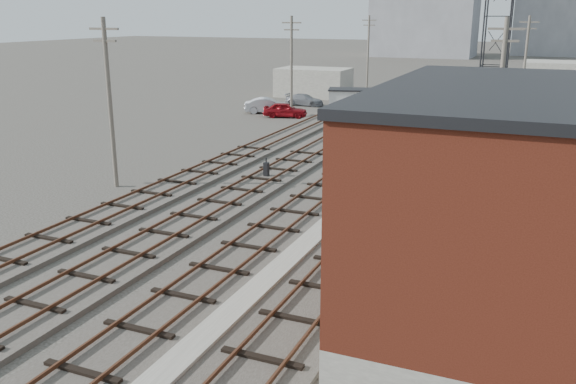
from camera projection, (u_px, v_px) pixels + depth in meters
The scene contains 21 objects.
ground at pixel (455, 104), 64.20m from camera, with size 320.00×320.00×0.00m, color #282621.
track_right at pixel (448, 142), 44.68m from camera, with size 3.20×90.00×0.39m.
track_mid_right at pixel (395, 138), 46.18m from camera, with size 3.20×90.00×0.39m.
track_mid_left at pixel (344, 134), 47.67m from camera, with size 3.20×90.00×0.39m.
track_left at pixel (297, 130), 49.17m from camera, with size 3.20×90.00×0.39m.
platform_curb at pixel (293, 258), 23.33m from camera, with size 0.90×28.00×0.26m, color gray.
brick_building at pixel (486, 208), 17.96m from camera, with size 6.54×12.20×7.22m.
lattice_tower at pixel (496, 41), 37.94m from camera, with size 1.60×1.60×15.00m.
utility_pole_left_a at pixel (110, 99), 32.19m from camera, with size 1.80×0.24×9.00m.
utility_pole_left_b at pixel (291, 65), 54.28m from camera, with size 1.80×0.24×9.00m.
utility_pole_left_c at pixel (368, 50), 76.37m from camera, with size 1.80×0.24×9.00m.
utility_pole_right_a at pixel (499, 99), 32.14m from camera, with size 1.80×0.24×9.00m.
utility_pole_right_b at pixel (525, 61), 58.65m from camera, with size 1.80×0.24×9.00m.
shed_left at pixel (314, 82), 69.74m from camera, with size 8.00×5.00×3.20m, color gray.
shed_right at pixel (551, 79), 69.11m from camera, with size 6.00×6.00×4.00m, color gray.
signal_mast at pixel (363, 223), 19.90m from camera, with size 0.40×0.42×4.32m.
switch_stand at pixel (266, 170), 34.87m from camera, with size 0.28×0.28×1.17m.
site_trailer at pixel (362, 103), 55.99m from camera, with size 6.54×4.14×2.55m.
car_red at pixel (285, 110), 55.84m from camera, with size 1.61×4.01×1.37m, color maroon.
car_silver at pixel (268, 105), 58.22m from camera, with size 1.53×4.39×1.45m, color #B5B7BE.
car_grey at pixel (304, 100), 63.10m from camera, with size 1.65×4.06×1.18m, color gray.
Camera 1 is at (8.79, -6.03, 9.12)m, focal length 38.00 mm.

